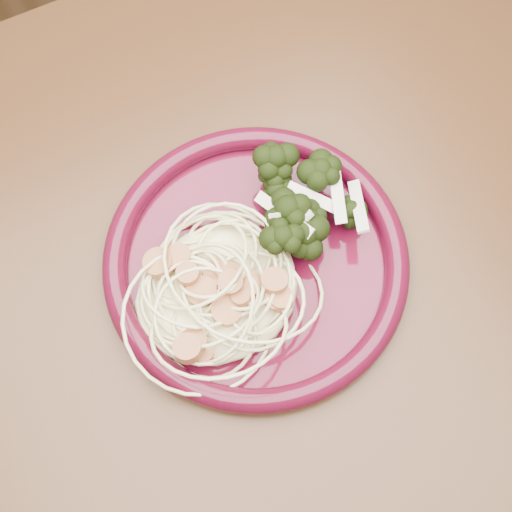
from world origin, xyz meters
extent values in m
plane|color=brown|center=(0.00, 0.00, 0.00)|extent=(3.50, 3.50, 0.00)
cube|color=#472814|center=(0.00, 0.00, 0.73)|extent=(1.20, 0.80, 0.04)
cylinder|color=#472814|center=(0.55, 0.35, 0.35)|extent=(0.06, 0.06, 0.71)
cylinder|color=#49091C|center=(0.00, 0.05, 0.75)|extent=(0.31, 0.31, 0.01)
torus|color=#49061A|center=(0.00, 0.05, 0.76)|extent=(0.32, 0.32, 0.02)
ellipsoid|color=beige|center=(-0.04, 0.04, 0.77)|extent=(0.17, 0.15, 0.03)
ellipsoid|color=black|center=(0.05, 0.06, 0.78)|extent=(0.11, 0.15, 0.05)
camera|label=1|loc=(-0.10, -0.16, 1.32)|focal=50.00mm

